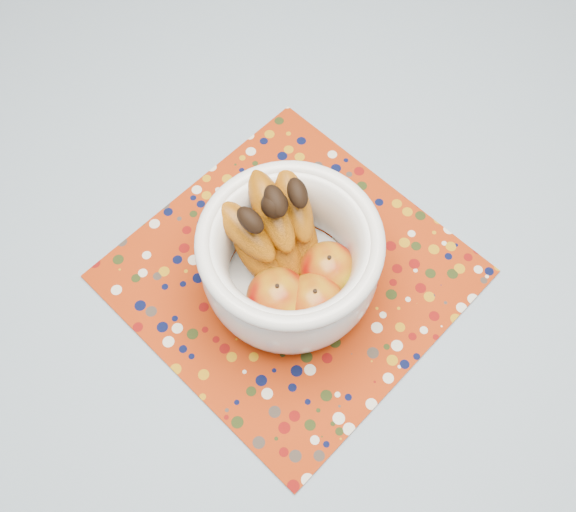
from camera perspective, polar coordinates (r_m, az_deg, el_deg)
The scene contains 4 objects.
table at distance 1.01m, azimuth -1.16°, elevation 0.78°, with size 1.20×1.20×0.75m.
tablecloth at distance 0.94m, azimuth -1.25°, elevation 3.05°, with size 1.32×1.32×0.01m, color slate.
placemat at distance 0.90m, azimuth 0.24°, elevation -1.53°, with size 0.39×0.39×0.00m, color #9A2908.
fruit_bowl at distance 0.82m, azimuth -0.08°, elevation 0.09°, with size 0.22×0.22×0.18m.
Camera 1 is at (-0.19, -0.42, 1.57)m, focal length 42.00 mm.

